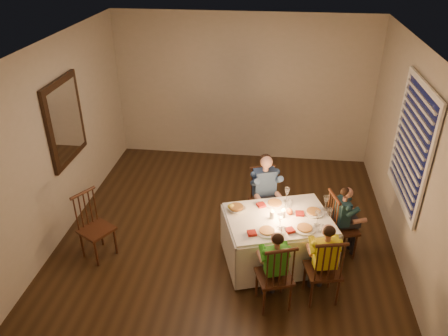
# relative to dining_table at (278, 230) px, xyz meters

# --- Properties ---
(ground) EXTENTS (5.00, 5.00, 0.00)m
(ground) POSITION_rel_dining_table_xyz_m (-0.70, 0.40, -0.48)
(ground) COLOR black
(ground) RESTS_ON ground
(wall_left) EXTENTS (0.02, 5.00, 2.60)m
(wall_left) POSITION_rel_dining_table_xyz_m (-2.95, 0.40, 0.82)
(wall_left) COLOR #B8AD9D
(wall_left) RESTS_ON ground
(wall_right) EXTENTS (0.02, 5.00, 2.60)m
(wall_right) POSITION_rel_dining_table_xyz_m (1.55, 0.40, 0.82)
(wall_right) COLOR #B8AD9D
(wall_right) RESTS_ON ground
(wall_back) EXTENTS (4.50, 0.02, 2.60)m
(wall_back) POSITION_rel_dining_table_xyz_m (-0.70, 2.90, 0.82)
(wall_back) COLOR #B8AD9D
(wall_back) RESTS_ON ground
(ceiling) EXTENTS (5.00, 5.00, 0.00)m
(ceiling) POSITION_rel_dining_table_xyz_m (-0.70, 0.40, 2.12)
(ceiling) COLOR white
(ceiling) RESTS_ON wall_back
(dining_table) EXTENTS (1.51, 1.28, 0.64)m
(dining_table) POSITION_rel_dining_table_xyz_m (0.00, 0.00, 0.00)
(dining_table) COLOR white
(dining_table) RESTS_ON ground
(chair_adult) EXTENTS (0.47, 0.46, 0.91)m
(chair_adult) POSITION_rel_dining_table_xyz_m (-0.20, 0.70, -0.48)
(chair_adult) COLOR #371B0F
(chair_adult) RESTS_ON ground
(chair_near_left) EXTENTS (0.47, 0.46, 0.91)m
(chair_near_left) POSITION_rel_dining_table_xyz_m (-0.03, -0.75, -0.48)
(chair_near_left) COLOR #371B0F
(chair_near_left) RESTS_ON ground
(chair_near_right) EXTENTS (0.44, 0.43, 0.91)m
(chair_near_right) POSITION_rel_dining_table_xyz_m (0.51, -0.59, -0.48)
(chair_near_right) COLOR #371B0F
(chair_near_right) RESTS_ON ground
(chair_end) EXTENTS (0.44, 0.46, 0.91)m
(chair_end) POSITION_rel_dining_table_xyz_m (0.82, 0.25, -0.48)
(chair_end) COLOR #371B0F
(chair_end) RESTS_ON ground
(chair_extra) EXTENTS (0.50, 0.51, 0.92)m
(chair_extra) POSITION_rel_dining_table_xyz_m (-2.29, -0.18, -0.48)
(chair_extra) COLOR #371B0F
(chair_extra) RESTS_ON ground
(adult) EXTENTS (0.50, 0.48, 1.15)m
(adult) POSITION_rel_dining_table_xyz_m (-0.20, 0.70, -0.48)
(adult) COLOR #305078
(adult) RESTS_ON ground
(child_green) EXTENTS (0.39, 0.38, 1.00)m
(child_green) POSITION_rel_dining_table_xyz_m (-0.03, -0.75, -0.48)
(child_green) COLOR green
(child_green) RESTS_ON ground
(child_yellow) EXTENTS (0.39, 0.37, 1.03)m
(child_yellow) POSITION_rel_dining_table_xyz_m (0.51, -0.59, -0.48)
(child_yellow) COLOR yellow
(child_yellow) RESTS_ON ground
(child_teal) EXTENTS (0.36, 0.38, 1.00)m
(child_teal) POSITION_rel_dining_table_xyz_m (0.82, 0.25, -0.48)
(child_teal) COLOR #193740
(child_teal) RESTS_ON ground
(setting_adult) EXTENTS (0.33, 0.33, 0.02)m
(setting_adult) POSITION_rel_dining_table_xyz_m (-0.06, 0.28, 0.20)
(setting_adult) COLOR white
(setting_adult) RESTS_ON dining_table
(setting_green) EXTENTS (0.33, 0.33, 0.02)m
(setting_green) POSITION_rel_dining_table_xyz_m (-0.14, -0.31, 0.20)
(setting_green) COLOR white
(setting_green) RESTS_ON dining_table
(setting_yellow) EXTENTS (0.33, 0.33, 0.02)m
(setting_yellow) POSITION_rel_dining_table_xyz_m (0.30, -0.21, 0.20)
(setting_yellow) COLOR white
(setting_yellow) RESTS_ON dining_table
(setting_teal) EXTENTS (0.33, 0.33, 0.02)m
(setting_teal) POSITION_rel_dining_table_xyz_m (0.43, 0.15, 0.20)
(setting_teal) COLOR white
(setting_teal) RESTS_ON dining_table
(candle_left) EXTENTS (0.06, 0.06, 0.10)m
(candle_left) POSITION_rel_dining_table_xyz_m (-0.09, -0.03, 0.24)
(candle_left) COLOR silver
(candle_left) RESTS_ON dining_table
(candle_right) EXTENTS (0.06, 0.06, 0.10)m
(candle_right) POSITION_rel_dining_table_xyz_m (0.05, 0.02, 0.24)
(candle_right) COLOR silver
(candle_right) RESTS_ON dining_table
(squash) EXTENTS (0.09, 0.09, 0.09)m
(squash) POSITION_rel_dining_table_xyz_m (-0.60, 0.09, 0.24)
(squash) COLOR gold
(squash) RESTS_ON dining_table
(orange_fruit) EXTENTS (0.08, 0.08, 0.08)m
(orange_fruit) POSITION_rel_dining_table_xyz_m (0.12, 0.09, 0.23)
(orange_fruit) COLOR orange
(orange_fruit) RESTS_ON dining_table
(serving_bowl) EXTENTS (0.31, 0.31, 0.05)m
(serving_bowl) POSITION_rel_dining_table_xyz_m (-0.53, 0.08, 0.22)
(serving_bowl) COLOR white
(serving_bowl) RESTS_ON dining_table
(wall_mirror) EXTENTS (0.06, 0.95, 1.15)m
(wall_mirror) POSITION_rel_dining_table_xyz_m (-2.91, 0.70, 1.02)
(wall_mirror) COLOR black
(wall_mirror) RESTS_ON wall_left
(window_blinds) EXTENTS (0.07, 1.34, 1.54)m
(window_blinds) POSITION_rel_dining_table_xyz_m (1.51, 0.50, 1.02)
(window_blinds) COLOR black
(window_blinds) RESTS_ON wall_right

